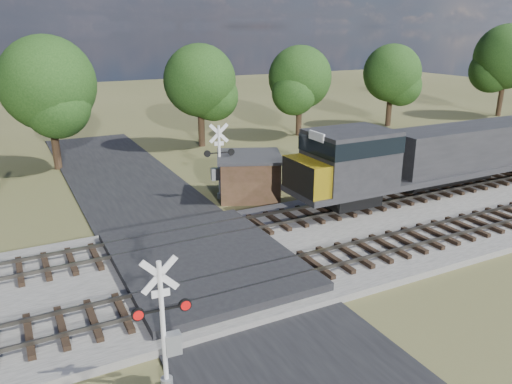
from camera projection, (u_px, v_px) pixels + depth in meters
ground at (208, 273)px, 20.86m from camera, size 160.00×160.00×0.00m
ballast_bed at (386, 225)px, 25.59m from camera, size 140.00×10.00×0.30m
road at (208, 273)px, 20.85m from camera, size 7.00×60.00×0.08m
crossing_panel at (204, 262)px, 21.18m from camera, size 7.00×9.00×0.62m
track_near at (297, 268)px, 20.40m from camera, size 140.00×2.60×0.33m
track_far at (244, 227)px, 24.62m from camera, size 140.00×2.60×0.33m
crossing_signal_near at (167, 335)px, 13.79m from camera, size 1.65×0.37×4.10m
crossing_signal_far at (218, 168)px, 29.36m from camera, size 1.83×0.46×4.56m
equipment_shed at (249, 176)px, 29.96m from camera, size 4.97×4.97×2.58m
treeline at (134, 74)px, 37.90m from camera, size 81.68×8.37×11.32m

